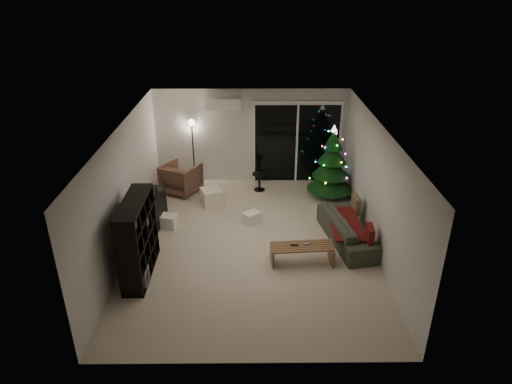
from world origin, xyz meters
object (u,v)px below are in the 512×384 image
media_cabinet (148,214)px  coffee_table (302,254)px  bookshelf (128,238)px  sofa (349,229)px  armchair (181,178)px  christmas_tree (332,162)px

media_cabinet → coffee_table: 3.48m
bookshelf → sofa: (4.30, 1.10, -0.47)m
media_cabinet → sofa: bearing=0.6°
bookshelf → armchair: bookshelf is taller
media_cabinet → coffee_table: (3.23, -1.28, -0.21)m
bookshelf → armchair: (0.46, 3.52, -0.37)m
christmas_tree → media_cabinet: bearing=-158.6°
coffee_table → christmas_tree: christmas_tree is taller
coffee_table → christmas_tree: (0.99, 2.93, 0.74)m
christmas_tree → coffee_table: bearing=-108.7°
media_cabinet → christmas_tree: (4.23, 1.66, 0.53)m
media_cabinet → coffee_table: size_ratio=1.06×
coffee_table → armchair: bearing=126.2°
bookshelf → sofa: bearing=12.4°
bookshelf → media_cabinet: size_ratio=1.18×
bookshelf → media_cabinet: (0.00, 1.58, -0.36)m
bookshelf → armchair: 3.57m
bookshelf → coffee_table: size_ratio=1.24×
bookshelf → christmas_tree: size_ratio=0.81×
armchair → bookshelf: bearing=109.3°
armchair → sofa: (3.84, -2.43, -0.10)m
armchair → coffee_table: (2.77, -3.22, -0.20)m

